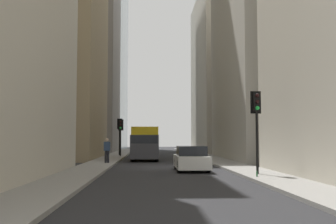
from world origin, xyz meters
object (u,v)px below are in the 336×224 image
delivery_truck (145,143)px  traffic_light_far_junction (121,129)px  traffic_light_midblock (120,128)px  discarded_bottle (257,174)px  sedan_white (191,159)px  pedestrian (107,149)px  traffic_light_foreground (257,113)px

delivery_truck → traffic_light_far_junction: (5.44, 2.48, 1.34)m
traffic_light_midblock → traffic_light_far_junction: traffic_light_midblock is taller
traffic_light_midblock → discarded_bottle: bearing=-161.8°
sedan_white → pedestrian: size_ratio=2.47×
traffic_light_far_junction → pedestrian: (-11.33, 0.13, -1.71)m
traffic_light_far_junction → discarded_bottle: traffic_light_far_junction is taller
traffic_light_foreground → traffic_light_far_junction: bearing=21.4°
delivery_truck → traffic_light_midblock: 8.28m
traffic_light_foreground → discarded_bottle: size_ratio=14.93×
pedestrian → sedan_white: bearing=-135.6°
traffic_light_foreground → traffic_light_midblock: bearing=20.1°
traffic_light_foreground → discarded_bottle: traffic_light_foreground is taller
traffic_light_foreground → pedestrian: (9.30, 8.22, -2.01)m
pedestrian → discarded_bottle: size_ratio=6.44×
traffic_light_far_junction → discarded_bottle: bearing=-160.7°
traffic_light_far_junction → discarded_bottle: size_ratio=13.44×
discarded_bottle → sedan_white: bearing=25.2°
delivery_truck → traffic_light_midblock: traffic_light_midblock is taller
delivery_truck → traffic_light_midblock: size_ratio=1.69×
traffic_light_midblock → discarded_bottle: traffic_light_midblock is taller
traffic_light_foreground → traffic_light_far_junction: 22.16m
traffic_light_midblock → traffic_light_far_junction: (-2.23, -0.28, -0.15)m
delivery_truck → pedestrian: 6.45m
delivery_truck → sedan_white: size_ratio=1.50×
traffic_light_foreground → pedestrian: 12.58m
delivery_truck → traffic_light_midblock: (7.67, 2.76, 1.49)m
traffic_light_midblock → traffic_light_foreground: bearing=-159.9°
delivery_truck → discarded_bottle: bearing=-162.5°
delivery_truck → sedan_white: 11.77m
delivery_truck → discarded_bottle: delivery_truck is taller
delivery_truck → traffic_light_foreground: bearing=-159.7°
traffic_light_midblock → delivery_truck: bearing=-160.2°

